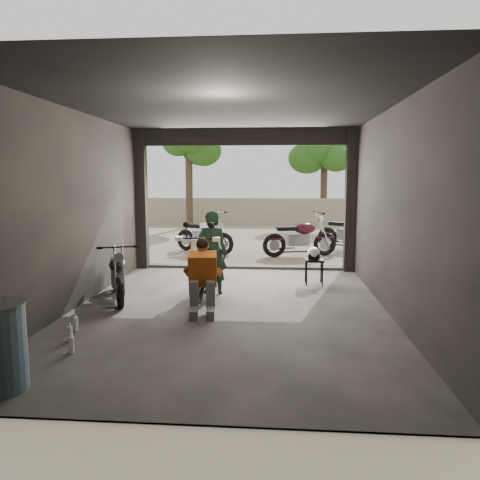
% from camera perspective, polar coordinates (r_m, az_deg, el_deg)
% --- Properties ---
extents(ground, '(80.00, 80.00, 0.00)m').
position_cam_1_polar(ground, '(7.56, -1.36, -8.67)').
color(ground, '#7A6D56').
rests_on(ground, ground).
extents(garage, '(7.00, 7.13, 3.20)m').
position_cam_1_polar(garage, '(7.85, -0.97, 1.45)').
color(garage, '#2D2B28').
rests_on(garage, ground).
extents(boundary_wall, '(18.00, 0.30, 1.20)m').
position_cam_1_polar(boundary_wall, '(21.29, 2.57, 3.52)').
color(boundary_wall, gray).
rests_on(boundary_wall, ground).
extents(tree_left, '(2.20, 2.20, 5.60)m').
position_cam_1_polar(tree_left, '(20.16, -6.31, 12.88)').
color(tree_left, '#382B1E').
rests_on(tree_left, ground).
extents(tree_right, '(2.20, 2.20, 5.00)m').
position_cam_1_polar(tree_right, '(21.37, 10.29, 11.36)').
color(tree_right, '#382B1E').
rests_on(tree_right, ground).
extents(main_bike, '(0.82, 1.77, 1.15)m').
position_cam_1_polar(main_bike, '(8.39, -4.28, -3.02)').
color(main_bike, silver).
rests_on(main_bike, ground).
extents(left_bike, '(1.14, 1.62, 1.02)m').
position_cam_1_polar(left_bike, '(8.39, -14.71, -3.72)').
color(left_bike, black).
rests_on(left_bike, ground).
extents(outside_bike_a, '(1.87, 1.49, 1.18)m').
position_cam_1_polar(outside_bike_a, '(13.26, -4.39, 0.97)').
color(outside_bike_a, black).
rests_on(outside_bike_a, ground).
extents(outside_bike_b, '(1.92, 1.18, 1.21)m').
position_cam_1_polar(outside_bike_b, '(12.68, 7.32, 0.69)').
color(outside_bike_b, '#45101C').
rests_on(outside_bike_b, ground).
extents(outside_bike_c, '(1.89, 1.60, 1.21)m').
position_cam_1_polar(outside_bike_c, '(14.02, 13.20, 1.21)').
color(outside_bike_c, black).
rests_on(outside_bike_c, ground).
extents(rider, '(0.59, 0.41, 1.53)m').
position_cam_1_polar(rider, '(8.49, -3.42, -1.58)').
color(rider, black).
rests_on(rider, ground).
extents(mechanic, '(0.68, 0.86, 1.15)m').
position_cam_1_polar(mechanic, '(7.23, -4.61, -4.76)').
color(mechanic, orange).
rests_on(mechanic, ground).
extents(stool, '(0.37, 0.37, 0.52)m').
position_cam_1_polar(stool, '(9.40, 9.02, -2.76)').
color(stool, black).
rests_on(stool, ground).
extents(helmet, '(0.26, 0.27, 0.24)m').
position_cam_1_polar(helmet, '(9.35, 8.97, -1.60)').
color(helmet, white).
rests_on(helmet, stool).
extents(sign_post, '(0.77, 0.08, 2.30)m').
position_cam_1_polar(sign_post, '(11.94, 19.13, 4.41)').
color(sign_post, black).
rests_on(sign_post, ground).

